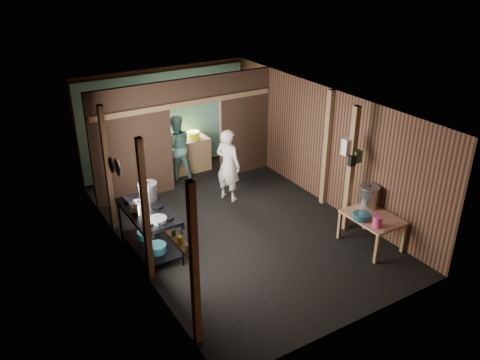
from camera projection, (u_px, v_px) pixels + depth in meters
floor at (235, 224)px, 10.30m from camera, size 4.50×7.00×0.00m
ceiling at (234, 103)px, 9.18m from camera, size 4.50×7.00×0.00m
wall_back at (164, 119)px, 12.44m from camera, size 4.50×0.00×2.60m
wall_front at (360, 252)px, 7.04m from camera, size 4.50×0.00×2.60m
wall_left at (125, 194)px, 8.69m from camera, size 0.00×7.00×2.60m
wall_right at (323, 146)px, 10.79m from camera, size 0.00×7.00×2.60m
partition_left at (132, 145)px, 10.82m from camera, size 1.85×0.10×2.60m
partition_right at (244, 123)px, 12.18m from camera, size 1.35×0.10×2.60m
partition_header at (194, 90)px, 11.13m from camera, size 1.30×0.10×0.60m
turquoise_panel at (165, 122)px, 12.42m from camera, size 4.40×0.06×2.50m
back_counter at (186, 156)px, 12.53m from camera, size 1.20×0.50×0.85m
wall_clock at (173, 95)px, 12.23m from camera, size 0.20×0.03×0.20m
post_left_a at (194, 267)px, 6.71m from camera, size 0.10×0.12×2.60m
post_left_b at (145, 212)px, 8.10m from camera, size 0.10×0.12×2.60m
post_left_c at (108, 169)px, 9.65m from camera, size 0.10×0.12×2.60m
post_right at (327, 149)px, 10.60m from camera, size 0.10×0.12×2.60m
post_free at (351, 170)px, 9.60m from camera, size 0.12×0.12×2.60m
cross_beam at (186, 103)px, 11.08m from camera, size 4.40×0.12×0.12m
pan_lid_big at (118, 167)px, 8.86m from camera, size 0.03×0.34×0.34m
pan_lid_small at (111, 165)px, 9.22m from camera, size 0.03×0.30×0.30m
wall_shelf at (180, 243)px, 7.07m from camera, size 0.14×0.80×0.03m
jar_white at (188, 248)px, 6.85m from camera, size 0.07×0.07×0.10m
jar_yellow at (180, 239)px, 7.04m from camera, size 0.08×0.08×0.10m
jar_green at (174, 232)px, 7.21m from camera, size 0.06×0.06×0.10m
bag_white at (348, 147)px, 9.43m from camera, size 0.22×0.15×0.32m
bag_green at (357, 156)px, 9.46m from camera, size 0.16×0.12×0.24m
bag_black at (352, 161)px, 9.40m from camera, size 0.14×0.10×0.20m
gas_range at (150, 231)px, 9.17m from camera, size 0.79×1.54×0.91m
prep_table at (371, 231)px, 9.45m from camera, size 0.78×1.07×0.63m
stove_pot_large at (148, 192)px, 9.28m from camera, size 0.47×0.47×0.36m
stove_pot_med at (139, 208)px, 8.86m from camera, size 0.29×0.29×0.23m
frying_pan at (158, 219)px, 8.61m from camera, size 0.41×0.59×0.07m
blue_tub_front at (157, 248)px, 9.03m from camera, size 0.35×0.35×0.15m
blue_tub_back at (146, 235)px, 9.46m from camera, size 0.33×0.33×0.13m
stock_pot at (369, 197)px, 9.58m from camera, size 0.52×0.52×0.46m
wash_basin at (361, 216)px, 9.20m from camera, size 0.35×0.35×0.12m
pink_bucket at (377, 222)px, 8.93m from camera, size 0.20×0.20×0.20m
knife at (390, 229)px, 8.88m from camera, size 0.30×0.05×0.01m
yellow_tub at (193, 135)px, 12.42m from camera, size 0.32×0.32×0.18m
cook at (228, 165)px, 10.98m from camera, size 0.62×0.72×1.67m
worker_back at (176, 147)px, 12.01m from camera, size 0.91×0.77×1.64m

